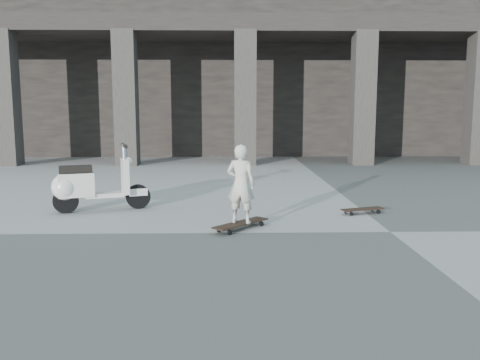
{
  "coord_description": "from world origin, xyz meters",
  "views": [
    {
      "loc": [
        -2.3,
        -6.97,
        1.76
      ],
      "look_at": [
        -2.12,
        0.71,
        0.65
      ],
      "focal_mm": 38.0,
      "sensor_mm": 36.0,
      "label": 1
    }
  ],
  "objects_px": {
    "child": "(241,184)",
    "scooter": "(85,186)",
    "skateboard_spare": "(363,210)",
    "longboard": "(241,224)"
  },
  "relations": [
    {
      "from": "child",
      "to": "scooter",
      "type": "xyz_separation_m",
      "value": [
        -2.59,
        1.3,
        -0.22
      ]
    },
    {
      "from": "skateboard_spare",
      "to": "child",
      "type": "height_order",
      "value": "child"
    },
    {
      "from": "scooter",
      "to": "child",
      "type": "bearing_deg",
      "value": -44.58
    },
    {
      "from": "child",
      "to": "scooter",
      "type": "bearing_deg",
      "value": -9.27
    },
    {
      "from": "skateboard_spare",
      "to": "scooter",
      "type": "xyz_separation_m",
      "value": [
        -4.64,
        0.27,
        0.38
      ]
    },
    {
      "from": "skateboard_spare",
      "to": "scooter",
      "type": "distance_m",
      "value": 4.66
    },
    {
      "from": "longboard",
      "to": "child",
      "type": "relative_size",
      "value": 0.77
    },
    {
      "from": "skateboard_spare",
      "to": "child",
      "type": "relative_size",
      "value": 0.67
    },
    {
      "from": "longboard",
      "to": "child",
      "type": "bearing_deg",
      "value": -53.77
    },
    {
      "from": "longboard",
      "to": "scooter",
      "type": "distance_m",
      "value": 2.92
    }
  ]
}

